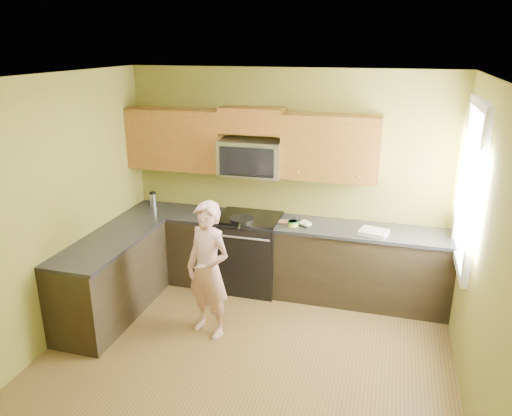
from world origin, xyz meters
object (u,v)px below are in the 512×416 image
(woman, at_px, (208,270))
(travel_mug, at_px, (154,206))
(stove, at_px, (249,252))
(butter_tub, at_px, (293,226))
(frying_pan, at_px, (242,223))
(microwave, at_px, (251,174))

(woman, height_order, travel_mug, woman)
(woman, relative_size, travel_mug, 7.85)
(stove, xyz_separation_m, butter_tub, (0.58, -0.11, 0.45))
(frying_pan, bearing_deg, butter_tub, 2.64)
(butter_tub, distance_m, travel_mug, 1.94)
(travel_mug, bearing_deg, butter_tub, -6.99)
(frying_pan, height_order, travel_mug, travel_mug)
(stove, height_order, microwave, microwave)
(woman, relative_size, frying_pan, 2.95)
(stove, distance_m, travel_mug, 1.43)
(butter_tub, bearing_deg, travel_mug, 173.01)
(stove, height_order, frying_pan, frying_pan)
(frying_pan, xyz_separation_m, travel_mug, (-1.34, 0.37, -0.03))
(butter_tub, bearing_deg, frying_pan, -167.59)
(microwave, bearing_deg, frying_pan, -92.20)
(frying_pan, bearing_deg, travel_mug, 154.93)
(frying_pan, bearing_deg, stove, 76.89)
(microwave, distance_m, woman, 1.43)
(microwave, bearing_deg, stove, -90.00)
(microwave, bearing_deg, travel_mug, 179.86)
(frying_pan, distance_m, butter_tub, 0.61)
(stove, relative_size, travel_mug, 5.07)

